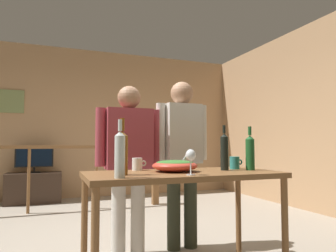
% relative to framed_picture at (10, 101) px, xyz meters
% --- Properties ---
extents(ground_plane, '(8.10, 8.10, 0.00)m').
position_rel_framed_picture_xyz_m(ground_plane, '(1.32, -3.02, -1.78)').
color(ground_plane, '#9E9384').
extents(back_wall, '(6.23, 0.10, 2.87)m').
position_rel_framed_picture_xyz_m(back_wall, '(1.32, 0.06, -0.35)').
color(back_wall, tan).
rests_on(back_wall, ground_plane).
extents(side_wall_right, '(0.10, 4.62, 2.87)m').
position_rel_framed_picture_xyz_m(side_wall_right, '(4.43, -2.10, -0.35)').
color(side_wall_right, tan).
rests_on(side_wall_right, ground_plane).
extents(framed_picture, '(0.47, 0.03, 0.41)m').
position_rel_framed_picture_xyz_m(framed_picture, '(0.00, 0.00, 0.00)').
color(framed_picture, '#7A8952').
extents(stair_railing, '(4.02, 0.10, 1.05)m').
position_rel_framed_picture_xyz_m(stair_railing, '(1.02, -1.13, -1.09)').
color(stair_railing, brown).
rests_on(stair_railing, ground_plane).
extents(tv_console, '(0.90, 0.40, 0.52)m').
position_rel_framed_picture_xyz_m(tv_console, '(0.45, -0.29, -1.52)').
color(tv_console, '#38281E').
rests_on(tv_console, ground_plane).
extents(flat_screen_tv, '(0.61, 0.12, 0.44)m').
position_rel_framed_picture_xyz_m(flat_screen_tv, '(0.45, -0.32, -1.00)').
color(flat_screen_tv, black).
rests_on(flat_screen_tv, tv_console).
extents(serving_table, '(1.46, 0.69, 0.80)m').
position_rel_framed_picture_xyz_m(serving_table, '(1.66, -3.96, -1.07)').
color(serving_table, brown).
rests_on(serving_table, ground_plane).
extents(salad_bowl, '(0.35, 0.35, 0.18)m').
position_rel_framed_picture_xyz_m(salad_bowl, '(1.61, -3.92, -0.93)').
color(salad_bowl, '#CC3D2D').
rests_on(salad_bowl, serving_table).
extents(wine_glass, '(0.07, 0.07, 0.18)m').
position_rel_framed_picture_xyz_m(wine_glass, '(1.61, -4.21, -0.86)').
color(wine_glass, silver).
rests_on(wine_glass, serving_table).
extents(wine_bottle_clear, '(0.07, 0.07, 0.37)m').
position_rel_framed_picture_xyz_m(wine_bottle_clear, '(1.11, -4.22, -0.83)').
color(wine_bottle_clear, silver).
rests_on(wine_bottle_clear, serving_table).
extents(wine_bottle_dark, '(0.06, 0.06, 0.37)m').
position_rel_framed_picture_xyz_m(wine_bottle_dark, '(2.03, -3.95, -0.83)').
color(wine_bottle_dark, black).
rests_on(wine_bottle_dark, serving_table).
extents(wine_bottle_amber, '(0.08, 0.08, 0.39)m').
position_rel_framed_picture_xyz_m(wine_bottle_amber, '(1.17, -4.04, -0.82)').
color(wine_bottle_amber, brown).
rests_on(wine_bottle_amber, serving_table).
extents(wine_bottle_green, '(0.07, 0.07, 0.36)m').
position_rel_framed_picture_xyz_m(wine_bottle_green, '(2.24, -4.00, -0.84)').
color(wine_bottle_green, '#1E5628').
rests_on(wine_bottle_green, serving_table).
extents(mug_white, '(0.12, 0.08, 0.10)m').
position_rel_framed_picture_xyz_m(mug_white, '(1.37, -3.70, -0.93)').
color(mug_white, white).
rests_on(mug_white, serving_table).
extents(mug_teal, '(0.12, 0.08, 0.11)m').
position_rel_framed_picture_xyz_m(mug_teal, '(2.18, -3.86, -0.93)').
color(mug_teal, teal).
rests_on(mug_teal, serving_table).
extents(person_standing_left, '(0.61, 0.23, 1.56)m').
position_rel_framed_picture_xyz_m(person_standing_left, '(1.39, -3.33, -0.86)').
color(person_standing_left, beige).
rests_on(person_standing_left, ground_plane).
extents(person_standing_right, '(0.54, 0.23, 1.63)m').
position_rel_framed_picture_xyz_m(person_standing_right, '(1.93, -3.33, -0.82)').
color(person_standing_right, '#2D3323').
rests_on(person_standing_right, ground_plane).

